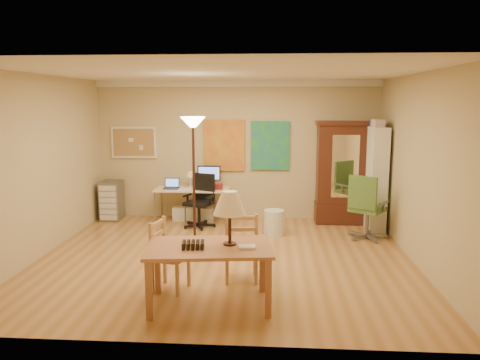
# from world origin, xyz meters

# --- Properties ---
(floor) EXTENTS (5.50, 5.50, 0.00)m
(floor) POSITION_xyz_m (0.00, 0.00, 0.00)
(floor) COLOR #9B6837
(floor) RESTS_ON ground
(crown_molding) EXTENTS (5.50, 0.08, 0.12)m
(crown_molding) POSITION_xyz_m (0.00, 2.46, 2.64)
(crown_molding) COLOR white
(crown_molding) RESTS_ON floor
(corkboard) EXTENTS (0.90, 0.04, 0.62)m
(corkboard) POSITION_xyz_m (-2.05, 2.47, 1.50)
(corkboard) COLOR #AA7A50
(corkboard) RESTS_ON floor
(art_panel_left) EXTENTS (0.80, 0.04, 1.00)m
(art_panel_left) POSITION_xyz_m (-0.25, 2.47, 1.45)
(art_panel_left) COLOR gold
(art_panel_left) RESTS_ON floor
(art_panel_right) EXTENTS (0.75, 0.04, 0.95)m
(art_panel_right) POSITION_xyz_m (0.65, 2.47, 1.45)
(art_panel_right) COLOR teal
(art_panel_right) RESTS_ON floor
(dining_table) EXTENTS (1.48, 0.99, 1.31)m
(dining_table) POSITION_xyz_m (0.07, -1.59, 0.83)
(dining_table) COLOR brown
(dining_table) RESTS_ON floor
(ladder_chair_back) EXTENTS (0.46, 0.44, 0.92)m
(ladder_chair_back) POSITION_xyz_m (0.30, -0.85, 0.43)
(ladder_chair_back) COLOR #B97A54
(ladder_chair_back) RESTS_ON floor
(ladder_chair_left) EXTENTS (0.47, 0.48, 0.88)m
(ladder_chair_left) POSITION_xyz_m (-0.58, -1.19, 0.41)
(ladder_chair_left) COLOR #B97A54
(ladder_chair_left) RESTS_ON floor
(torchiere_lamp) EXTENTS (0.38, 0.38, 2.08)m
(torchiere_lamp) POSITION_xyz_m (-0.49, 0.30, 1.66)
(torchiere_lamp) COLOR #3B1E17
(torchiere_lamp) RESTS_ON floor
(computer_desk) EXTENTS (1.42, 0.62, 1.08)m
(computer_desk) POSITION_xyz_m (-0.81, 2.15, 0.39)
(computer_desk) COLOR beige
(computer_desk) RESTS_ON floor
(office_chair_black) EXTENTS (0.60, 0.60, 0.98)m
(office_chair_black) POSITION_xyz_m (-0.63, 1.74, 0.26)
(office_chair_black) COLOR black
(office_chair_black) RESTS_ON floor
(office_chair_green) EXTENTS (0.70, 0.70, 1.10)m
(office_chair_green) POSITION_xyz_m (2.28, 1.17, 0.29)
(office_chair_green) COLOR slate
(office_chair_green) RESTS_ON floor
(drawer_cart) EXTENTS (0.38, 0.46, 0.77)m
(drawer_cart) POSITION_xyz_m (-2.45, 2.18, 0.38)
(drawer_cart) COLOR slate
(drawer_cart) RESTS_ON floor
(armoire) EXTENTS (1.05, 0.50, 1.94)m
(armoire) POSITION_xyz_m (2.04, 2.24, 0.84)
(armoire) COLOR #36170E
(armoire) RESTS_ON floor
(bookshelf) EXTENTS (0.28, 0.74, 1.86)m
(bookshelf) POSITION_xyz_m (2.55, 1.80, 0.92)
(bookshelf) COLOR white
(bookshelf) RESTS_ON floor
(wastebin) EXTENTS (0.35, 0.35, 0.44)m
(wastebin) POSITION_xyz_m (0.74, 1.29, 0.22)
(wastebin) COLOR silver
(wastebin) RESTS_ON floor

